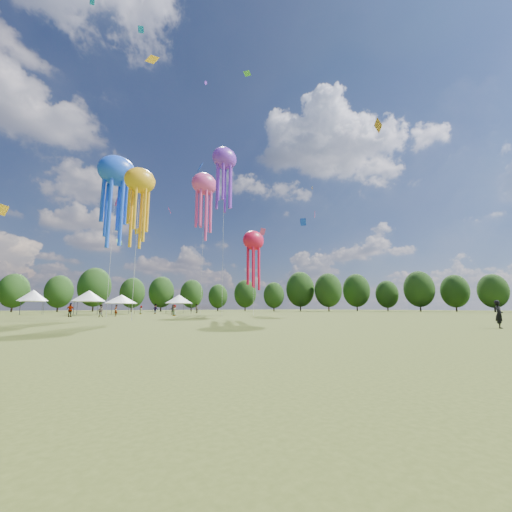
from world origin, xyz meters
TOP-DOWN VIEW (x-y plane):
  - ground at (0.00, 0.00)m, footprint 300.00×300.00m
  - observer_main at (8.39, -2.07)m, footprint 0.70×0.60m
  - spectator_near at (-5.37, 36.54)m, footprint 0.94×0.83m
  - spectators_far at (6.51, 47.53)m, footprint 26.58×18.35m
  - festival_tents at (-3.02, 54.56)m, footprint 36.11×10.93m
  - show_kites at (4.48, 41.04)m, footprint 44.46×32.79m
  - small_kites at (0.20, 43.51)m, footprint 74.38×59.35m
  - treeline at (-3.87, 62.51)m, footprint 201.57×95.24m

SIDE VIEW (x-z plane):
  - ground at x=0.00m, z-range 0.00..0.00m
  - spectator_near at x=-5.37m, z-range 0.00..1.60m
  - observer_main at x=8.39m, z-range 0.00..1.62m
  - spectators_far at x=6.51m, z-range -0.08..1.84m
  - festival_tents at x=-3.02m, z-range 0.86..5.07m
  - treeline at x=-3.87m, z-range -0.17..13.26m
  - show_kites at x=4.48m, z-range 4.56..35.28m
  - small_kites at x=0.20m, z-range 7.58..53.98m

